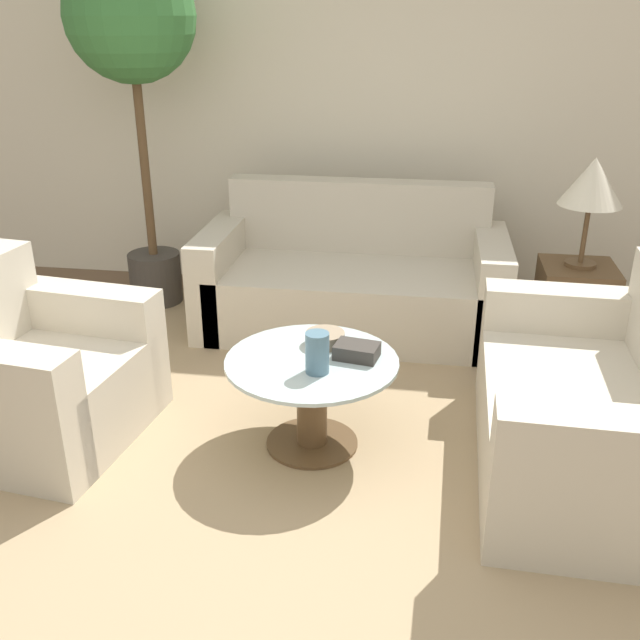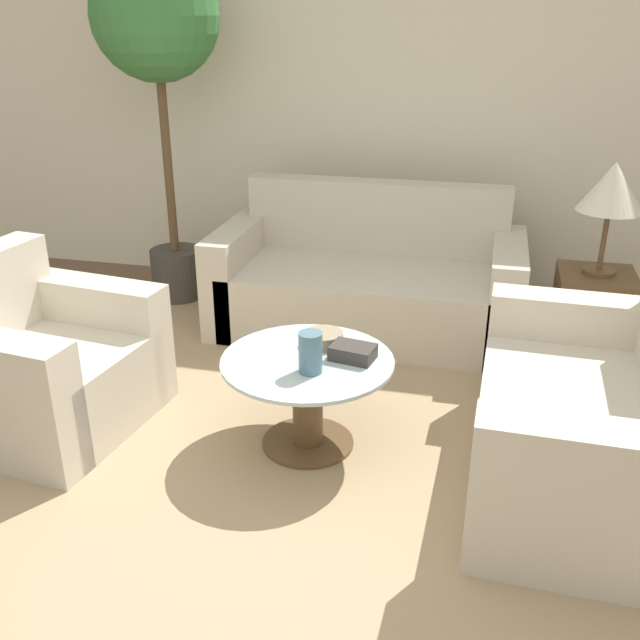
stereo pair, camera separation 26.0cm
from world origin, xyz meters
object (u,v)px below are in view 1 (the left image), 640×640
Objects in this scene: loveseat at (601,415)px; potted_plant at (132,41)px; armchair at (34,380)px; bowl at (325,338)px; vase at (317,353)px; table_lamp at (592,184)px; sofa_main at (353,282)px; book_stack at (357,351)px; coffee_table at (312,391)px.

loveseat is 3.50m from potted_plant.
loveseat reaches higher than armchair.
vase is at bearing -88.58° from bowl.
table_lamp reaches higher than bowl.
loveseat is at bearing -94.42° from table_lamp.
table_lamp is 2.92m from potted_plant.
bowl is (1.38, 0.27, 0.20)m from armchair.
sofa_main is 1.62m from vase.
sofa_main is 1.33m from bowl.
book_stack is at bearing -45.05° from potted_plant.
loveseat is at bearing -49.83° from sofa_main.
book_stack is at bearing -91.72° from loveseat.
book_stack is (1.55, 0.15, 0.20)m from armchair.
coffee_table is 0.29m from book_stack.
loveseat reaches higher than book_stack.
loveseat reaches higher than bowl.
bowl is (1.44, -1.49, -1.26)m from potted_plant.
coffee_table is 3.68× the size of book_stack.
book_stack is at bearing -35.71° from bowl.
coffee_table is (-1.29, 0.01, 0.00)m from loveseat.
vase is (-1.25, -0.10, 0.26)m from loveseat.
sofa_main is 1.32× the size of loveseat.
sofa_main is at bearing -7.06° from potted_plant.
table_lamp is 2.93× the size of book_stack.
book_stack is (0.17, -1.43, 0.20)m from sofa_main.
bowl is at bearing -89.69° from sofa_main.
loveseat is 1.28m from vase.
sofa_main reaches higher than coffee_table.
table_lamp is 2.02m from vase.
bowl is (-1.26, 0.18, 0.20)m from loveseat.
sofa_main reaches higher than vase.
coffee_table is 2.05m from table_lamp.
book_stack is at bearing -77.42° from armchair.
potted_plant is at bearing 134.04° from bowl.
bowl is (0.01, -1.31, 0.20)m from sofa_main.
vase is at bearing -89.49° from sofa_main.
loveseat is at bearing -0.58° from coffee_table.
book_stack is at bearing 14.76° from coffee_table.
armchair is at bearing -164.30° from book_stack.
armchair is 2.64m from loveseat.
loveseat is 1.52m from table_lamp.
armchair is 1.60× the size of table_lamp.
bowl is at bearing 154.55° from book_stack.
armchair is 3.17m from table_lamp.
armchair is at bearing 179.15° from vase.
armchair is 1.41m from vase.
potted_plant reaches higher than loveseat.
loveseat is 7.78× the size of vase.
loveseat is 0.64× the size of potted_plant.
sofa_main is at bearing 107.09° from book_stack.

